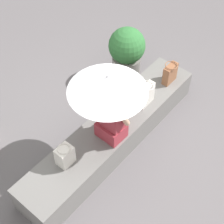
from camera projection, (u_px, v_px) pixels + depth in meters
ground_plane at (113, 143)px, 5.00m from camera, size 14.00×14.00×0.00m
stone_bench at (113, 134)px, 4.84m from camera, size 3.09×0.61×0.43m
person_seated at (111, 116)px, 4.27m from camera, size 0.29×0.47×0.90m
parasol at (107, 84)px, 3.93m from camera, size 0.95×0.95×1.01m
handbag_black at (146, 94)px, 4.80m from camera, size 0.27×0.20×0.35m
tote_bag_canvas at (65, 156)px, 4.18m from camera, size 0.20×0.16×0.29m
shoulder_bag_spare at (170, 73)px, 5.10m from camera, size 0.25×0.18×0.32m
planter_near at (127, 52)px, 5.56m from camera, size 0.59×0.59×0.92m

